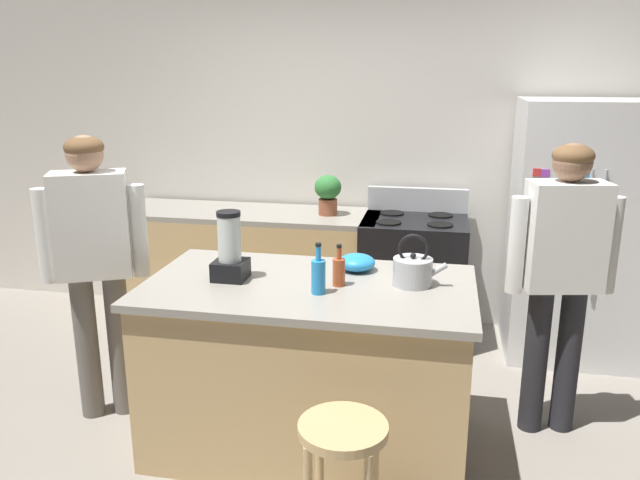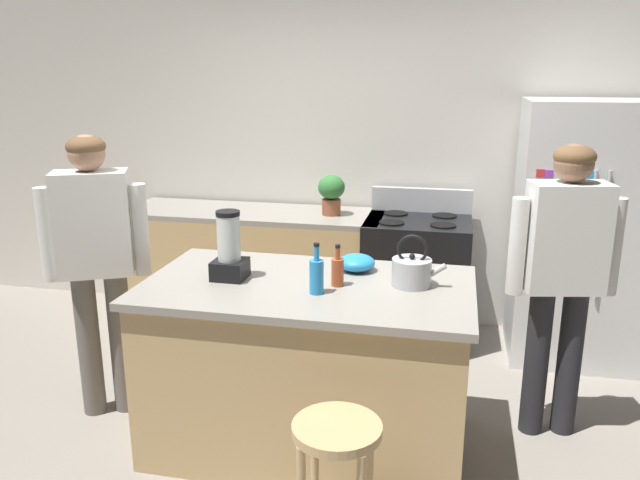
{
  "view_description": "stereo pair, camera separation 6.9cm",
  "coord_description": "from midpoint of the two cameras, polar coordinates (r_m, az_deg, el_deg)",
  "views": [
    {
      "loc": [
        0.65,
        -2.97,
        2.0
      ],
      "look_at": [
        0.0,
        0.3,
        1.08
      ],
      "focal_mm": 35.26,
      "sensor_mm": 36.0,
      "label": 1
    },
    {
      "loc": [
        0.71,
        -2.96,
        2.0
      ],
      "look_at": [
        0.0,
        0.3,
        1.08
      ],
      "focal_mm": 35.26,
      "sensor_mm": 36.0,
      "label": 2
    }
  ],
  "objects": [
    {
      "name": "ground_plane",
      "position": [
        3.64,
        -0.49,
        -17.89
      ],
      "size": [
        14.0,
        14.0,
        0.0
      ],
      "primitive_type": "plane",
      "color": "gray"
    },
    {
      "name": "kitchen_island",
      "position": [
        3.41,
        -0.51,
        -11.31
      ],
      "size": [
        1.69,
        0.95,
        0.93
      ],
      "color": "tan",
      "rests_on": "ground_plane"
    },
    {
      "name": "refrigerator",
      "position": [
        4.69,
        23.21,
        0.56
      ],
      "size": [
        0.9,
        0.73,
        1.8
      ],
      "color": "silver",
      "rests_on": "ground_plane"
    },
    {
      "name": "bottle_soda",
      "position": [
        3.06,
        0.33,
        -3.21
      ],
      "size": [
        0.07,
        0.07,
        0.26
      ],
      "color": "#268CD8",
      "rests_on": "kitchen_island"
    },
    {
      "name": "back_counter_run",
      "position": [
        4.99,
        -5.51,
        -2.56
      ],
      "size": [
        2.0,
        0.64,
        0.93
      ],
      "color": "tan",
      "rests_on": "ground_plane"
    },
    {
      "name": "blender_appliance",
      "position": [
        3.28,
        -7.64,
        -0.93
      ],
      "size": [
        0.17,
        0.17,
        0.36
      ],
      "color": "black",
      "rests_on": "kitchen_island"
    },
    {
      "name": "tea_kettle",
      "position": [
        3.21,
        8.95,
        -2.79
      ],
      "size": [
        0.28,
        0.2,
        0.27
      ],
      "color": "#B7BABF",
      "rests_on": "kitchen_island"
    },
    {
      "name": "bottle_cooking_sauce",
      "position": [
        3.17,
        2.23,
        -2.82
      ],
      "size": [
        0.06,
        0.06,
        0.22
      ],
      "color": "#B24C26",
      "rests_on": "kitchen_island"
    },
    {
      "name": "person_by_island_left",
      "position": [
        3.74,
        -19.16,
        -0.93
      ],
      "size": [
        0.57,
        0.37,
        1.65
      ],
      "color": "#66605B",
      "rests_on": "ground_plane"
    },
    {
      "name": "person_by_sink_right",
      "position": [
        3.58,
        21.71,
        -2.15
      ],
      "size": [
        0.6,
        0.3,
        1.63
      ],
      "color": "#26262B",
      "rests_on": "ground_plane"
    },
    {
      "name": "back_wall",
      "position": [
        5.01,
        4.49,
        7.92
      ],
      "size": [
        8.0,
        0.1,
        2.7
      ],
      "primitive_type": "cube",
      "color": "silver",
      "rests_on": "ground_plane"
    },
    {
      "name": "potted_plant",
      "position": [
        4.69,
        1.47,
        4.37
      ],
      "size": [
        0.2,
        0.2,
        0.3
      ],
      "color": "brown",
      "rests_on": "back_counter_run"
    },
    {
      "name": "bar_stool",
      "position": [
        2.65,
        2.32,
        -19.0
      ],
      "size": [
        0.36,
        0.36,
        0.64
      ],
      "color": "tan",
      "rests_on": "ground_plane"
    },
    {
      "name": "mixing_bowl",
      "position": [
        3.42,
        3.91,
        -2.06
      ],
      "size": [
        0.2,
        0.2,
        0.09
      ],
      "primitive_type": "ellipsoid",
      "color": "#268CD8",
      "rests_on": "kitchen_island"
    },
    {
      "name": "stove_range",
      "position": [
        4.75,
        9.13,
        -3.51
      ],
      "size": [
        0.76,
        0.65,
        1.11
      ],
      "color": "black",
      "rests_on": "ground_plane"
    }
  ]
}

